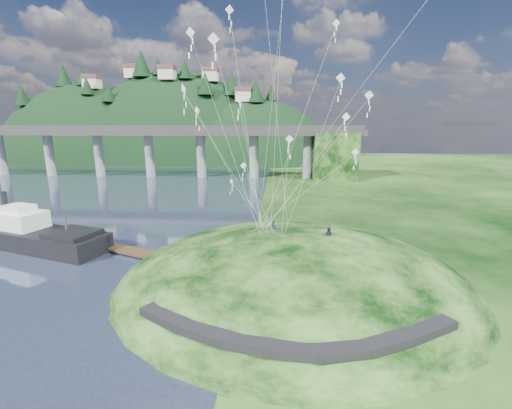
{
  "coord_description": "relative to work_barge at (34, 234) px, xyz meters",
  "views": [
    {
      "loc": [
        6.42,
        -29.47,
        15.38
      ],
      "look_at": [
        4.0,
        6.0,
        7.0
      ],
      "focal_mm": 24.0,
      "sensor_mm": 36.0,
      "label": 1
    }
  ],
  "objects": [
    {
      "name": "kite_swarm",
      "position": [
        30.88,
        -7.02,
        17.92
      ],
      "size": [
        19.47,
        17.81,
        19.64
      ],
      "color": "white",
      "rests_on": "ground"
    },
    {
      "name": "kite_flyers",
      "position": [
        33.64,
        -6.88,
        4.04
      ],
      "size": [
        6.25,
        2.3,
        1.9
      ],
      "color": "#22252E",
      "rests_on": "ground"
    },
    {
      "name": "ground",
      "position": [
        24.58,
        -10.0,
        -1.73
      ],
      "size": [
        320.0,
        320.0,
        0.0
      ],
      "primitive_type": "plane",
      "color": "black",
      "rests_on": "ground"
    },
    {
      "name": "grass_hill",
      "position": [
        32.58,
        -8.0,
        -3.23
      ],
      "size": [
        36.0,
        32.0,
        13.0
      ],
      "color": "black",
      "rests_on": "ground"
    },
    {
      "name": "bridge",
      "position": [
        -1.88,
        60.06,
        7.97
      ],
      "size": [
        160.0,
        11.0,
        15.0
      ],
      "color": "#2D2B2B",
      "rests_on": "ground"
    },
    {
      "name": "work_barge",
      "position": [
        0.0,
        0.0,
        0.0
      ],
      "size": [
        20.49,
        10.99,
        6.92
      ],
      "color": "black",
      "rests_on": "ground"
    },
    {
      "name": "footpath",
      "position": [
        32.04,
        -19.75,
        0.35
      ],
      "size": [
        22.29,
        5.84,
        0.83
      ],
      "color": "black",
      "rests_on": "ground"
    },
    {
      "name": "far_ridge",
      "position": [
        -19.0,
        112.17,
        -9.17
      ],
      "size": [
        153.0,
        70.0,
        94.5
      ],
      "color": "black",
      "rests_on": "ground"
    },
    {
      "name": "wooden_dock",
      "position": [
        15.17,
        -2.34,
        -1.34
      ],
      "size": [
        12.46,
        6.32,
        0.9
      ],
      "color": "#352815",
      "rests_on": "ground"
    }
  ]
}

